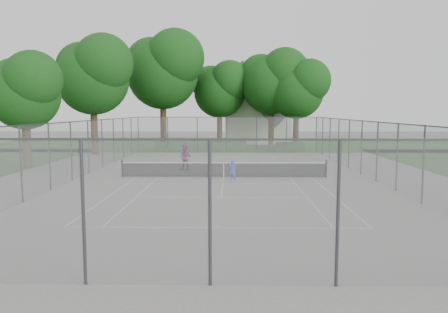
{
  "coord_description": "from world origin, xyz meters",
  "views": [
    {
      "loc": [
        0.52,
        -27.05,
        4.16
      ],
      "look_at": [
        0.0,
        1.0,
        1.2
      ],
      "focal_mm": 35.0,
      "sensor_mm": 36.0,
      "label": 1
    }
  ],
  "objects_px": {
    "girl_player": "(232,170)",
    "house": "(257,111)",
    "tennis_net": "(224,169)",
    "woman_player": "(185,157)"
  },
  "relations": [
    {
      "from": "tennis_net",
      "to": "house",
      "type": "relative_size",
      "value": 1.26
    },
    {
      "from": "tennis_net",
      "to": "house",
      "type": "distance_m",
      "value": 29.8
    },
    {
      "from": "tennis_net",
      "to": "woman_player",
      "type": "xyz_separation_m",
      "value": [
        -2.74,
        3.17,
        0.4
      ]
    },
    {
      "from": "girl_player",
      "to": "woman_player",
      "type": "distance_m",
      "value": 5.69
    },
    {
      "from": "house",
      "to": "girl_player",
      "type": "bearing_deg",
      "value": -96.0
    },
    {
      "from": "girl_player",
      "to": "woman_player",
      "type": "relative_size",
      "value": 0.7
    },
    {
      "from": "girl_player",
      "to": "woman_player",
      "type": "bearing_deg",
      "value": -36.21
    },
    {
      "from": "tennis_net",
      "to": "girl_player",
      "type": "xyz_separation_m",
      "value": [
        0.55,
        -1.46,
        0.12
      ]
    },
    {
      "from": "girl_player",
      "to": "house",
      "type": "bearing_deg",
      "value": -77.53
    },
    {
      "from": "house",
      "to": "tennis_net",
      "type": "bearing_deg",
      "value": -97.35
    }
  ]
}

